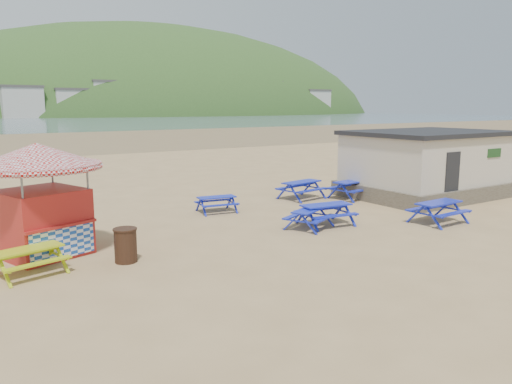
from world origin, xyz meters
TOP-DOWN VIEW (x-y plane):
  - ground at (0.00, 0.00)m, footprint 400.00×400.00m
  - wet_sand at (0.00, 55.00)m, footprint 400.00×400.00m
  - picnic_table_blue_a at (0.05, 3.13)m, footprint 1.73×1.48m
  - picnic_table_blue_b at (4.84, 3.57)m, footprint 2.22×1.90m
  - picnic_table_blue_c at (6.94, 2.34)m, footprint 2.21×1.87m
  - picnic_table_blue_d at (2.34, -1.04)m, footprint 2.04×1.72m
  - picnic_table_blue_e at (1.53, -1.07)m, footprint 2.07×1.91m
  - picnic_table_blue_f at (6.06, -3.10)m, footprint 1.99×1.63m
  - picnic_table_yellow at (-7.75, -0.97)m, footprint 1.97×1.74m
  - ice_cream_kiosk at (-7.09, 0.73)m, footprint 4.66×4.66m
  - litter_bin at (-5.29, -1.31)m, footprint 0.66×0.66m
  - amenity_block at (10.50, 1.00)m, footprint 7.40×5.40m
  - headland_town at (90.00, 229.68)m, footprint 264.00×144.00m

SIDE VIEW (x-z plane):
  - headland_town at x=90.00m, z-range -63.91..44.09m
  - ground at x=0.00m, z-range 0.00..0.00m
  - wet_sand at x=0.00m, z-range 0.00..0.00m
  - picnic_table_blue_a at x=0.05m, z-range 0.00..0.65m
  - picnic_table_blue_e at x=1.53m, z-range 0.00..0.70m
  - picnic_table_yellow at x=-7.75m, z-range 0.00..0.71m
  - picnic_table_blue_d at x=2.34m, z-range 0.00..0.78m
  - picnic_table_blue_f at x=6.06m, z-range 0.00..0.81m
  - picnic_table_blue_b at x=4.84m, z-range 0.00..0.83m
  - picnic_table_blue_c at x=6.94m, z-range 0.00..0.85m
  - litter_bin at x=-5.29m, z-range 0.01..0.98m
  - amenity_block at x=10.50m, z-range -0.01..3.14m
  - ice_cream_kiosk at x=-7.09m, z-range 0.43..3.73m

